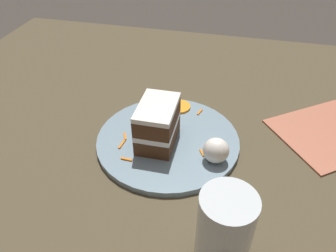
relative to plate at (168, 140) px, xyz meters
name	(u,v)px	position (x,y,z in m)	size (l,w,h in m)	color
ground_plane	(152,151)	(0.03, 0.00, -0.04)	(6.00, 6.00, 0.00)	#38332D
dining_table	(152,146)	(0.03, 0.00, -0.02)	(1.23, 1.14, 0.03)	#4C422D
plate	(168,140)	(0.00, 0.00, 0.00)	(0.29, 0.29, 0.01)	gray
cake_slice	(158,124)	(0.02, 0.01, 0.05)	(0.07, 0.10, 0.09)	#4C2D19
cream_dollop	(216,150)	(-0.10, 0.04, 0.03)	(0.05, 0.04, 0.05)	white
orange_garnish	(179,107)	(0.00, -0.11, 0.01)	(0.05, 0.05, 0.00)	orange
carrot_shreds_scatter	(155,129)	(0.03, -0.02, 0.01)	(0.17, 0.19, 0.00)	orange
drinking_glass	(224,231)	(-0.13, 0.22, 0.04)	(0.08, 0.08, 0.12)	silver
menu_card	(329,133)	(-0.32, -0.10, 0.00)	(0.18, 0.21, 0.00)	#B2664C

